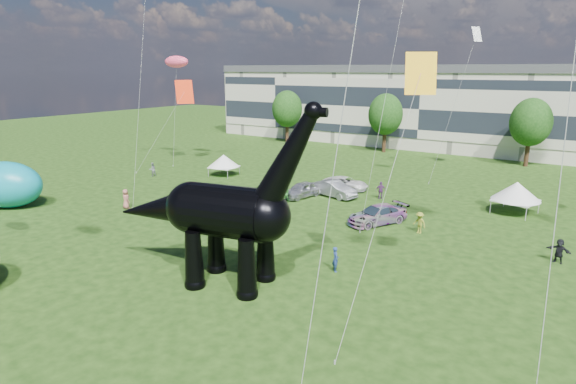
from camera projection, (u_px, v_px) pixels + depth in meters
The scene contains 14 objects.
ground at pixel (197, 315), 25.20m from camera, with size 220.00×220.00×0.00m, color #16330C.
terrace_row at pixel (431, 110), 77.89m from camera, with size 78.00×11.00×12.00m, color beige.
tree_far_left at pixel (287, 106), 82.45m from camera, with size 5.20×5.20×9.44m.
tree_mid_left at pixel (386, 111), 72.74m from camera, with size 5.20×5.20×9.44m.
tree_mid_right at pixel (531, 118), 61.95m from camera, with size 5.20×5.20×9.44m.
dinosaur_sculpture at pixel (220, 214), 28.12m from camera, with size 13.90×5.09×11.33m.
car_silver at pixel (302, 190), 48.04m from camera, with size 1.82×4.54×1.55m, color silver.
car_grey at pixel (334, 189), 48.22m from camera, with size 1.72×4.93×1.62m, color gray.
car_white at pixel (345, 183), 51.08m from camera, with size 2.27×4.92×1.37m, color white.
car_dark at pixel (377, 215), 39.81m from camera, with size 2.18×5.36×1.56m, color #595960.
gazebo_near at pixel (516, 191), 42.36m from camera, with size 4.86×4.86×2.87m.
gazebo_left at pixel (224, 161), 57.57m from camera, with size 4.17×4.17×2.56m.
inflatable_teal at pixel (6, 185), 44.30m from camera, with size 6.86×4.29×4.29m, color #0D8A9F.
visitors at pixel (339, 208), 41.44m from camera, with size 53.62×28.51×1.84m.
Camera 1 is at (16.66, -16.28, 12.52)m, focal length 30.00 mm.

